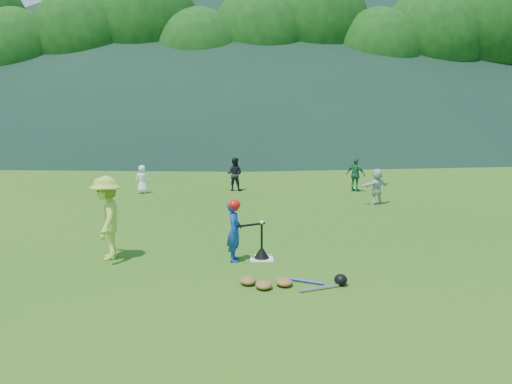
{
  "coord_description": "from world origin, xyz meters",
  "views": [
    {
      "loc": [
        -0.53,
        -9.4,
        2.97
      ],
      "look_at": [
        0.0,
        2.5,
        0.9
      ],
      "focal_mm": 35.0,
      "sensor_mm": 36.0,
      "label": 1
    }
  ],
  "objects_px": {
    "batting_tee": "(262,253)",
    "adult_coach": "(107,218)",
    "home_plate": "(262,258)",
    "equipment_pile": "(284,282)",
    "batter_child": "(234,231)",
    "fielder_d": "(377,186)",
    "fielder_b": "(235,174)",
    "fielder_c": "(356,175)",
    "fielder_a": "(142,179)"
  },
  "relations": [
    {
      "from": "home_plate",
      "to": "fielder_d",
      "type": "bearing_deg",
      "value": 54.58
    },
    {
      "from": "batter_child",
      "to": "adult_coach",
      "type": "height_order",
      "value": "adult_coach"
    },
    {
      "from": "batter_child",
      "to": "fielder_d",
      "type": "distance_m",
      "value": 6.94
    },
    {
      "from": "batter_child",
      "to": "fielder_d",
      "type": "height_order",
      "value": "batter_child"
    },
    {
      "from": "batting_tee",
      "to": "fielder_b",
      "type": "bearing_deg",
      "value": 93.63
    },
    {
      "from": "fielder_c",
      "to": "home_plate",
      "type": "bearing_deg",
      "value": 102.56
    },
    {
      "from": "batter_child",
      "to": "equipment_pile",
      "type": "xyz_separation_m",
      "value": [
        0.83,
        -1.41,
        -0.53
      ]
    },
    {
      "from": "fielder_d",
      "to": "equipment_pile",
      "type": "bearing_deg",
      "value": 37.52
    },
    {
      "from": "fielder_b",
      "to": "fielder_a",
      "type": "bearing_deg",
      "value": 24.64
    },
    {
      "from": "fielder_c",
      "to": "fielder_d",
      "type": "xyz_separation_m",
      "value": [
        0.08,
        -2.3,
        -0.04
      ]
    },
    {
      "from": "fielder_a",
      "to": "adult_coach",
      "type": "bearing_deg",
      "value": 91.6
    },
    {
      "from": "fielder_d",
      "to": "equipment_pile",
      "type": "xyz_separation_m",
      "value": [
        -3.5,
        -6.83,
        -0.48
      ]
    },
    {
      "from": "fielder_a",
      "to": "batting_tee",
      "type": "distance_m",
      "value": 8.46
    },
    {
      "from": "fielder_a",
      "to": "equipment_pile",
      "type": "relative_size",
      "value": 0.54
    },
    {
      "from": "home_plate",
      "to": "equipment_pile",
      "type": "bearing_deg",
      "value": -78.82
    },
    {
      "from": "batter_child",
      "to": "equipment_pile",
      "type": "bearing_deg",
      "value": -142.55
    },
    {
      "from": "adult_coach",
      "to": "equipment_pile",
      "type": "height_order",
      "value": "adult_coach"
    },
    {
      "from": "fielder_b",
      "to": "batting_tee",
      "type": "distance_m",
      "value": 8.06
    },
    {
      "from": "fielder_c",
      "to": "equipment_pile",
      "type": "xyz_separation_m",
      "value": [
        -3.41,
        -9.14,
        -0.52
      ]
    },
    {
      "from": "batting_tee",
      "to": "fielder_a",
      "type": "bearing_deg",
      "value": 115.72
    },
    {
      "from": "adult_coach",
      "to": "fielder_a",
      "type": "bearing_deg",
      "value": 177.29
    },
    {
      "from": "equipment_pile",
      "to": "batter_child",
      "type": "bearing_deg",
      "value": 120.44
    },
    {
      "from": "fielder_b",
      "to": "fielder_c",
      "type": "distance_m",
      "value": 4.24
    },
    {
      "from": "fielder_d",
      "to": "batting_tee",
      "type": "height_order",
      "value": "fielder_d"
    },
    {
      "from": "adult_coach",
      "to": "fielder_b",
      "type": "bearing_deg",
      "value": 154.61
    },
    {
      "from": "home_plate",
      "to": "batting_tee",
      "type": "bearing_deg",
      "value": 0.0
    },
    {
      "from": "fielder_a",
      "to": "fielder_b",
      "type": "height_order",
      "value": "fielder_b"
    },
    {
      "from": "batter_child",
      "to": "fielder_d",
      "type": "xyz_separation_m",
      "value": [
        4.33,
        5.42,
        -0.04
      ]
    },
    {
      "from": "adult_coach",
      "to": "fielder_c",
      "type": "relative_size",
      "value": 1.39
    },
    {
      "from": "fielder_c",
      "to": "fielder_b",
      "type": "bearing_deg",
      "value": 33.19
    },
    {
      "from": "adult_coach",
      "to": "fielder_c",
      "type": "height_order",
      "value": "adult_coach"
    },
    {
      "from": "adult_coach",
      "to": "fielder_a",
      "type": "distance_m",
      "value": 7.49
    },
    {
      "from": "batting_tee",
      "to": "equipment_pile",
      "type": "distance_m",
      "value": 1.53
    },
    {
      "from": "home_plate",
      "to": "adult_coach",
      "type": "xyz_separation_m",
      "value": [
        -3.0,
        0.16,
        0.81
      ]
    },
    {
      "from": "batter_child",
      "to": "fielder_b",
      "type": "height_order",
      "value": "batter_child"
    },
    {
      "from": "batter_child",
      "to": "batting_tee",
      "type": "distance_m",
      "value": 0.71
    },
    {
      "from": "home_plate",
      "to": "fielder_c",
      "type": "distance_m",
      "value": 8.51
    },
    {
      "from": "batting_tee",
      "to": "adult_coach",
      "type": "bearing_deg",
      "value": 176.98
    },
    {
      "from": "fielder_a",
      "to": "home_plate",
      "type": "bearing_deg",
      "value": 112.22
    },
    {
      "from": "batting_tee",
      "to": "home_plate",
      "type": "bearing_deg",
      "value": 0.0
    },
    {
      "from": "home_plate",
      "to": "fielder_d",
      "type": "height_order",
      "value": "fielder_d"
    },
    {
      "from": "adult_coach",
      "to": "fielder_d",
      "type": "height_order",
      "value": "adult_coach"
    },
    {
      "from": "batter_child",
      "to": "fielder_b",
      "type": "bearing_deg",
      "value": 6.85
    },
    {
      "from": "adult_coach",
      "to": "fielder_d",
      "type": "relative_size",
      "value": 1.49
    },
    {
      "from": "fielder_d",
      "to": "home_plate",
      "type": "bearing_deg",
      "value": 29.21
    },
    {
      "from": "fielder_a",
      "to": "batting_tee",
      "type": "relative_size",
      "value": 1.42
    },
    {
      "from": "home_plate",
      "to": "batter_child",
      "type": "bearing_deg",
      "value": -170.71
    },
    {
      "from": "fielder_c",
      "to": "fielder_d",
      "type": "height_order",
      "value": "fielder_c"
    },
    {
      "from": "fielder_a",
      "to": "fielder_d",
      "type": "distance_m",
      "value": 7.8
    },
    {
      "from": "home_plate",
      "to": "fielder_c",
      "type": "xyz_separation_m",
      "value": [
        3.71,
        7.64,
        0.58
      ]
    }
  ]
}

